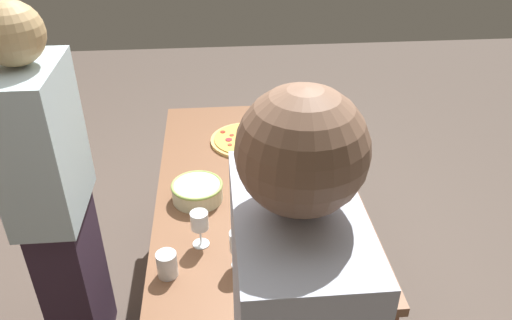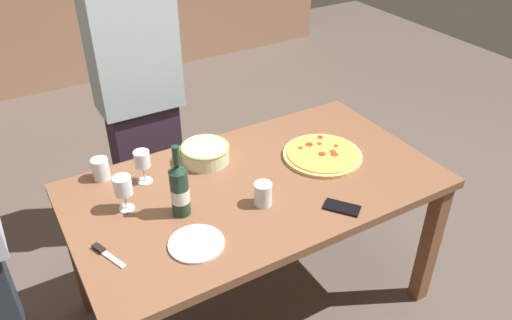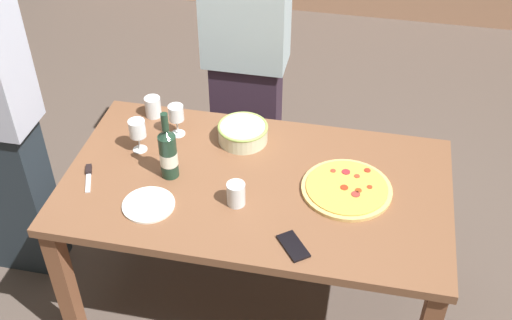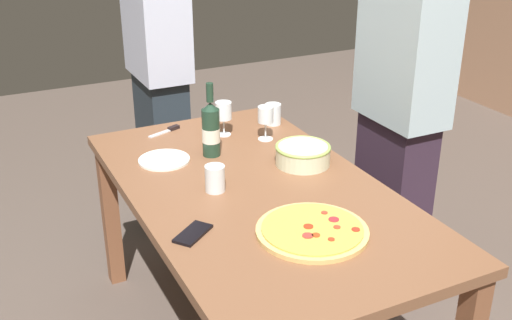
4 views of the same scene
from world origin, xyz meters
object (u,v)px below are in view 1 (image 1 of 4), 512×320
object	(u,v)px
wine_glass_by_bottle	(200,223)
wine_glass_near_pizza	(239,242)
cell_phone	(318,154)
pizza_knife	(303,291)
dining_table	(256,198)
cup_amber	(167,264)
cup_ceramic	(289,177)
person_host	(56,204)
serving_bowl	(197,191)
side_plate	(321,232)
wine_bottle	(271,208)
pizza	(246,140)

from	to	relation	value
wine_glass_by_bottle	wine_glass_near_pizza	bearing A→B (deg)	-132.07
cell_phone	pizza_knife	world-z (taller)	pizza_knife
dining_table	cup_amber	distance (m)	0.69
cup_ceramic	wine_glass_by_bottle	bearing A→B (deg)	132.63
wine_glass_near_pizza	person_host	size ratio (longest dim) A/B	0.09
wine_glass_by_bottle	serving_bowl	bearing A→B (deg)	3.02
cup_ceramic	pizza_knife	bearing A→B (deg)	176.57
serving_bowl	person_host	bearing A→B (deg)	100.86
cup_ceramic	side_plate	distance (m)	0.35
wine_glass_near_pizza	serving_bowl	bearing A→B (deg)	20.40
pizza_knife	person_host	bearing A→B (deg)	63.25
wine_glass_by_bottle	cup_amber	xyz separation A→B (m)	(-0.15, 0.12, -0.06)
side_plate	person_host	size ratio (longest dim) A/B	0.13
wine_bottle	cup_ceramic	size ratio (longest dim) A/B	3.13
pizza	pizza_knife	size ratio (longest dim) A/B	2.24
cup_amber	person_host	bearing A→B (deg)	53.32
cup_amber	cell_phone	size ratio (longest dim) A/B	0.68
wine_glass_by_bottle	person_host	world-z (taller)	person_host
serving_bowl	cup_amber	size ratio (longest dim) A/B	2.30
pizza_knife	person_host	world-z (taller)	person_host
dining_table	pizza	distance (m)	0.39
pizza	serving_bowl	size ratio (longest dim) A/B	1.65
wine_glass_near_pizza	wine_glass_by_bottle	world-z (taller)	wine_glass_near_pizza
wine_glass_by_bottle	cup_amber	bearing A→B (deg)	142.59
dining_table	pizza	world-z (taller)	pizza
dining_table	wine_glass_by_bottle	size ratio (longest dim) A/B	10.46
pizza	cup_ceramic	bearing A→B (deg)	-158.91
cup_amber	pizza_knife	distance (m)	0.49
serving_bowl	person_host	distance (m)	0.58
serving_bowl	cell_phone	xyz separation A→B (m)	(0.32, -0.60, -0.04)
pizza	side_plate	xyz separation A→B (m)	(-0.76, -0.25, -0.01)
side_plate	pizza_knife	bearing A→B (deg)	158.13
person_host	cup_ceramic	bearing A→B (deg)	-5.01
wine_bottle	cup_amber	world-z (taller)	wine_bottle
wine_glass_near_pizza	person_host	xyz separation A→B (m)	(0.32, 0.73, -0.02)
cup_amber	pizza_knife	world-z (taller)	cup_amber
wine_bottle	cell_phone	size ratio (longest dim) A/B	2.17
wine_glass_by_bottle	cell_phone	bearing A→B (deg)	-43.11
pizza	person_host	xyz separation A→B (m)	(-0.60, 0.81, 0.08)
cup_ceramic	wine_glass_near_pizza	bearing A→B (deg)	153.06
cup_ceramic	pizza_knife	xyz separation A→B (m)	(-0.64, 0.04, -0.04)
cup_ceramic	person_host	world-z (taller)	person_host
cup_ceramic	person_host	distance (m)	0.99
side_plate	person_host	bearing A→B (deg)	81.10
serving_bowl	wine_glass_near_pizza	size ratio (longest dim) A/B	1.45
pizza_knife	pizza	bearing A→B (deg)	6.68
pizza	cup_ceramic	size ratio (longest dim) A/B	3.71
wine_glass_near_pizza	side_plate	world-z (taller)	wine_glass_near_pizza
side_plate	pizza_knife	world-z (taller)	pizza_knife
cell_phone	wine_glass_near_pizza	bearing A→B (deg)	-67.51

